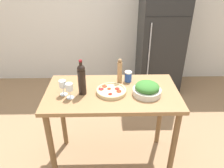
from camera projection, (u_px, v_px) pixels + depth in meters
ground_plane at (112, 160)px, 2.55m from camera, size 14.00×14.00×0.00m
wall_back at (109, 10)px, 3.76m from camera, size 6.40×0.08×2.60m
refrigerator at (160, 37)px, 3.60m from camera, size 0.68×0.74×1.87m
prep_counter at (112, 103)px, 2.16m from camera, size 1.28×0.69×0.94m
wine_bottle at (82, 79)px, 1.99m from camera, size 0.07×0.07×0.34m
wine_glass_near at (69, 88)px, 1.95m from camera, size 0.07×0.07×0.15m
wine_glass_far at (63, 85)px, 1.99m from camera, size 0.07×0.07×0.15m
pepper_mill at (120, 71)px, 2.18m from camera, size 0.05×0.05×0.26m
salad_bowl at (147, 89)px, 2.02m from camera, size 0.26×0.26×0.13m
homemade_pizza at (111, 91)px, 2.06m from camera, size 0.29×0.29×0.04m
salt_canister at (128, 76)px, 2.25m from camera, size 0.07×0.07×0.11m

